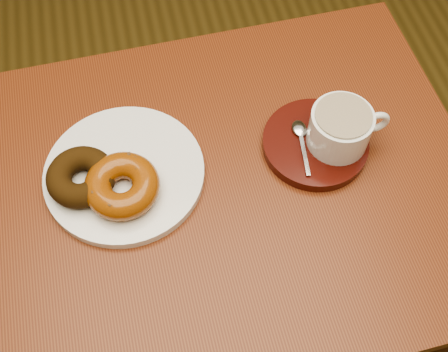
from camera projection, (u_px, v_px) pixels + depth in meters
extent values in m
plane|color=brown|center=(258.00, 274.00, 1.58)|extent=(6.00, 6.00, 0.00)
cube|color=brown|center=(211.00, 190.00, 0.86)|extent=(0.83, 0.64, 0.03)
cylinder|color=#4A2415|center=(31.00, 208.00, 1.27)|extent=(0.04, 0.04, 0.73)
cylinder|color=#4A2415|center=(335.00, 143.00, 1.37)|extent=(0.04, 0.04, 0.73)
cylinder|color=white|center=(124.00, 173.00, 0.85)|extent=(0.29, 0.29, 0.01)
torus|color=#321E0A|center=(81.00, 177.00, 0.82)|extent=(0.13, 0.13, 0.04)
torus|color=#89450F|center=(122.00, 186.00, 0.81)|extent=(0.12, 0.12, 0.04)
cube|color=#452C17|center=(145.00, 175.00, 0.80)|extent=(0.01, 0.00, 0.00)
cube|color=#452C17|center=(138.00, 164.00, 0.80)|extent=(0.01, 0.01, 0.00)
cube|color=#452C17|center=(125.00, 159.00, 0.81)|extent=(0.01, 0.01, 0.00)
cube|color=#452C17|center=(110.00, 162.00, 0.81)|extent=(0.01, 0.01, 0.00)
cube|color=#452C17|center=(99.00, 171.00, 0.80)|extent=(0.01, 0.01, 0.00)
cube|color=#452C17|center=(96.00, 184.00, 0.79)|extent=(0.01, 0.00, 0.00)
cube|color=#452C17|center=(102.00, 196.00, 0.78)|extent=(0.01, 0.01, 0.00)
cube|color=#452C17|center=(115.00, 201.00, 0.77)|extent=(0.01, 0.01, 0.00)
cube|color=#452C17|center=(131.00, 198.00, 0.78)|extent=(0.01, 0.01, 0.00)
cube|color=#452C17|center=(142.00, 188.00, 0.78)|extent=(0.01, 0.01, 0.00)
cylinder|color=#380C07|center=(315.00, 144.00, 0.88)|extent=(0.21, 0.21, 0.02)
cylinder|color=white|center=(340.00, 129.00, 0.84)|extent=(0.09, 0.09, 0.06)
cylinder|color=#543B1D|center=(344.00, 115.00, 0.81)|extent=(0.08, 0.08, 0.00)
torus|color=white|center=(376.00, 122.00, 0.84)|extent=(0.04, 0.01, 0.04)
ellipsoid|color=silver|center=(299.00, 128.00, 0.88)|extent=(0.02, 0.03, 0.01)
cube|color=silver|center=(304.00, 153.00, 0.85)|extent=(0.02, 0.08, 0.00)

